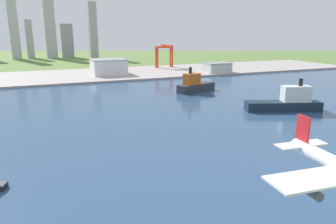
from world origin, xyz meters
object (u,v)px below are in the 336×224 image
container_barge (195,85)px  warehouse_main (108,66)px  cargo_ship (287,102)px  warehouse_annex (217,67)px  port_crane_red (165,51)px

container_barge → warehouse_main: container_barge is taller
cargo_ship → warehouse_main: (-89.36, 252.90, 5.77)m
cargo_ship → warehouse_main: bearing=109.5°
container_barge → warehouse_main: bearing=110.4°
container_barge → cargo_ship: 103.65m
container_barge → warehouse_annex: (94.80, 115.78, 2.14)m
cargo_ship → warehouse_annex: (62.83, 214.37, 2.14)m
warehouse_annex → warehouse_main: bearing=165.8°
cargo_ship → port_crane_red: 299.13m
cargo_ship → warehouse_annex: cargo_ship is taller
warehouse_main → warehouse_annex: warehouse_main is taller
cargo_ship → warehouse_main: size_ratio=1.29×
cargo_ship → warehouse_annex: 223.40m
container_barge → warehouse_main: (-57.40, 154.30, 5.77)m
warehouse_main → container_barge: bearing=-69.6°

